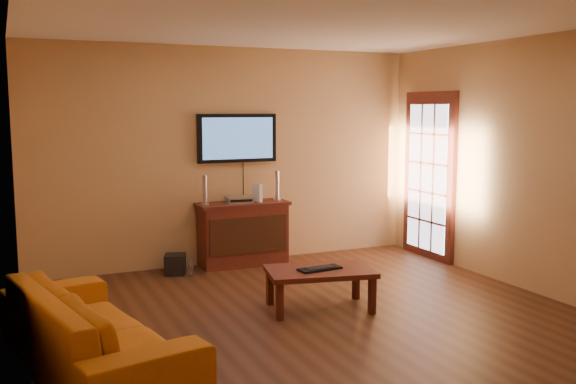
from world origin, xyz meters
TOP-DOWN VIEW (x-y plane):
  - ground_plane at (0.00, 0.00)m, footprint 5.00×5.00m
  - room_walls at (0.00, 0.62)m, footprint 5.00×5.00m
  - french_door at (2.46, 1.70)m, footprint 0.07×1.02m
  - media_console at (0.09, 2.27)m, footprint 1.14×0.44m
  - television at (0.09, 2.45)m, footprint 1.02×0.08m
  - coffee_table at (0.16, 0.29)m, footprint 1.12×0.81m
  - sofa at (-2.04, -0.33)m, footprint 1.08×2.26m
  - speaker_left at (-0.39, 2.29)m, footprint 0.10×0.10m
  - speaker_right at (0.57, 2.31)m, footprint 0.10×0.10m
  - av_receiver at (0.05, 2.29)m, footprint 0.35×0.26m
  - game_console at (0.28, 2.26)m, footprint 0.08×0.17m
  - subwoofer at (-0.80, 2.17)m, footprint 0.30×0.30m
  - bottle at (-0.66, 2.02)m, footprint 0.07×0.07m
  - keyboard at (0.14, 0.27)m, footprint 0.44×0.20m

SIDE VIEW (x-z plane):
  - ground_plane at x=0.00m, z-range 0.00..0.00m
  - bottle at x=-0.66m, z-range -0.01..0.19m
  - subwoofer at x=-0.80m, z-range 0.00..0.24m
  - coffee_table at x=0.16m, z-range 0.15..0.55m
  - media_console at x=0.09m, z-range 0.00..0.79m
  - keyboard at x=0.14m, z-range 0.40..0.43m
  - sofa at x=-2.04m, z-range 0.00..0.85m
  - av_receiver at x=0.05m, z-range 0.79..0.86m
  - game_console at x=0.28m, z-range 0.79..1.02m
  - speaker_left at x=-0.39m, z-range 0.78..1.13m
  - speaker_right at x=0.57m, z-range 0.78..1.15m
  - french_door at x=2.46m, z-range -0.06..2.16m
  - television at x=0.09m, z-range 1.28..1.88m
  - room_walls at x=0.00m, z-range -0.81..4.19m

